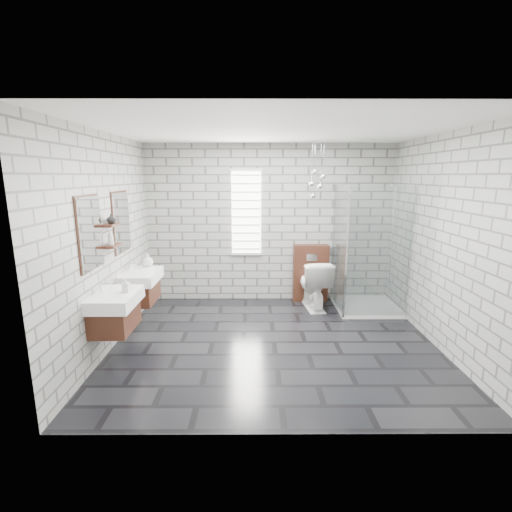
{
  "coord_description": "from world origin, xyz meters",
  "views": [
    {
      "loc": [
        -0.26,
        -4.58,
        2.17
      ],
      "look_at": [
        -0.24,
        0.35,
        1.1
      ],
      "focal_mm": 26.0,
      "sensor_mm": 36.0,
      "label": 1
    }
  ],
  "objects_px": {
    "cistern_panel": "(310,273)",
    "shower_enclosure": "(363,281)",
    "vanity_left": "(112,301)",
    "vanity_right": "(138,278)",
    "toilet": "(314,284)"
  },
  "relations": [
    {
      "from": "cistern_panel",
      "to": "shower_enclosure",
      "type": "relative_size",
      "value": 0.49
    },
    {
      "from": "cistern_panel",
      "to": "shower_enclosure",
      "type": "bearing_deg",
      "value": -33.59
    },
    {
      "from": "vanity_left",
      "to": "cistern_panel",
      "type": "height_order",
      "value": "vanity_left"
    },
    {
      "from": "vanity_left",
      "to": "cistern_panel",
      "type": "xyz_separation_m",
      "value": [
        2.63,
        2.2,
        -0.26
      ]
    },
    {
      "from": "vanity_right",
      "to": "toilet",
      "type": "bearing_deg",
      "value": 17.89
    },
    {
      "from": "vanity_left",
      "to": "cistern_panel",
      "type": "bearing_deg",
      "value": 39.95
    },
    {
      "from": "vanity_right",
      "to": "shower_enclosure",
      "type": "xyz_separation_m",
      "value": [
        3.41,
        0.7,
        -0.25
      ]
    },
    {
      "from": "shower_enclosure",
      "to": "cistern_panel",
      "type": "bearing_deg",
      "value": 146.41
    },
    {
      "from": "shower_enclosure",
      "to": "toilet",
      "type": "distance_m",
      "value": 0.8
    },
    {
      "from": "vanity_left",
      "to": "vanity_right",
      "type": "distance_m",
      "value": 0.99
    },
    {
      "from": "toilet",
      "to": "shower_enclosure",
      "type": "bearing_deg",
      "value": 162.77
    },
    {
      "from": "shower_enclosure",
      "to": "vanity_right",
      "type": "bearing_deg",
      "value": -168.41
    },
    {
      "from": "cistern_panel",
      "to": "shower_enclosure",
      "type": "xyz_separation_m",
      "value": [
        0.78,
        -0.52,
        0.0
      ]
    },
    {
      "from": "cistern_panel",
      "to": "vanity_right",
      "type": "bearing_deg",
      "value": -155.18
    },
    {
      "from": "toilet",
      "to": "vanity_right",
      "type": "bearing_deg",
      "value": 11.53
    }
  ]
}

